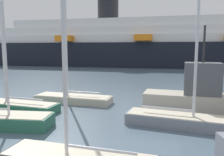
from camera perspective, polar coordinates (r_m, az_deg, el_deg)
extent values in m
cube|color=gray|center=(14.20, 17.57, -10.39)|extent=(6.86, 2.33, 0.65)
cube|color=beige|center=(14.10, 17.63, -9.05)|extent=(6.58, 2.17, 0.04)
cylinder|color=silver|center=(13.72, 21.04, 16.67)|extent=(0.16, 0.16, 12.50)
cylinder|color=silver|center=(14.08, 13.68, -7.53)|extent=(3.03, 0.41, 0.13)
cube|color=beige|center=(9.02, -8.50, -18.70)|extent=(5.78, 1.52, 0.04)
cylinder|color=silver|center=(8.31, -12.08, 7.35)|extent=(0.14, 0.14, 7.98)
cylinder|color=silver|center=(8.58, -2.96, -17.59)|extent=(2.70, 0.13, 0.12)
cube|color=#2D6B51|center=(18.56, -23.75, -6.54)|extent=(7.20, 2.03, 0.61)
cube|color=beige|center=(18.49, -23.80, -5.57)|extent=(6.91, 1.88, 0.04)
cylinder|color=silver|center=(18.63, -26.26, 14.84)|extent=(0.17, 0.17, 13.24)
cylinder|color=silver|center=(17.76, -21.35, -4.87)|extent=(3.21, 0.27, 0.14)
cube|color=#BCB29E|center=(19.71, -9.75, -5.27)|extent=(6.63, 1.98, 0.58)
cube|color=beige|center=(19.64, -9.77, -4.39)|extent=(6.37, 1.83, 0.04)
cylinder|color=silver|center=(19.52, -11.55, 11.51)|extent=(0.16, 0.16, 10.89)
cylinder|color=silver|center=(19.18, -7.22, -3.62)|extent=(2.97, 0.18, 0.13)
cube|color=#2D6B51|center=(14.97, -26.06, -9.68)|extent=(6.09, 2.67, 0.75)
cube|color=beige|center=(14.87, -26.15, -8.23)|extent=(5.84, 2.49, 0.04)
cylinder|color=silver|center=(14.12, -25.50, 8.39)|extent=(0.14, 0.14, 8.50)
cube|color=#BCB29E|center=(17.62, 20.34, -5.91)|extent=(7.48, 2.52, 1.32)
cube|color=#4C5156|center=(17.33, 21.83, -0.14)|extent=(2.52, 1.80, 2.28)
cylinder|color=#262626|center=(17.20, 22.22, 7.92)|extent=(0.15, 0.15, 2.59)
cube|color=black|center=(60.84, 17.59, 5.64)|extent=(110.78, 20.38, 6.06)
cube|color=white|center=(60.87, 17.74, 9.43)|extent=(101.89, 18.13, 1.98)
cube|color=white|center=(60.98, 17.82, 11.29)|extent=(95.78, 17.05, 1.98)
cube|color=white|center=(61.16, 17.89, 13.14)|extent=(89.67, 15.96, 1.98)
cube|color=orange|center=(57.80, -11.84, 9.74)|extent=(4.10, 3.26, 1.39)
cube|color=orange|center=(52.84, 7.87, 10.06)|extent=(4.10, 3.26, 1.39)
cylinder|color=black|center=(63.21, -0.99, 16.72)|extent=(5.55, 5.55, 5.51)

